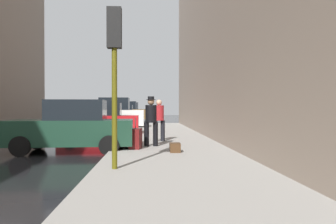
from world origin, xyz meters
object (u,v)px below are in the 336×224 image
(fire_hydrant, at_px, (129,133))
(duffel_bag, at_px, (175,148))
(parked_black_suv, at_px, (129,112))
(parked_bronze_suv, at_px, (125,112))
(parked_dark_green_sedan, at_px, (72,127))
(traffic_light, at_px, (114,52))
(pedestrian_with_fedora, at_px, (151,119))
(parked_red_hatchback, at_px, (100,120))
(parked_white_van, at_px, (112,115))
(pedestrian_in_red_jacket, at_px, (159,118))
(rolling_suitcase, at_px, (135,138))
(parked_blue_sedan, at_px, (121,115))

(fire_hydrant, height_order, duffel_bag, fire_hydrant)
(parked_black_suv, bearing_deg, parked_bronze_suv, -90.00)
(parked_dark_green_sedan, bearing_deg, traffic_light, -65.09)
(traffic_light, distance_m, pedestrian_with_fedora, 4.69)
(fire_hydrant, xyz_separation_m, duffel_bag, (1.62, -3.47, -0.21))
(parked_red_hatchback, xyz_separation_m, parked_white_van, (-0.00, 5.84, 0.18))
(parked_dark_green_sedan, height_order, fire_hydrant, parked_dark_green_sedan)
(parked_white_van, xyz_separation_m, parked_bronze_suv, (0.00, 13.03, 0.00))
(parked_black_suv, bearing_deg, traffic_light, -87.01)
(traffic_light, xyz_separation_m, duffel_bag, (1.57, 2.68, -2.47))
(parked_white_van, distance_m, parked_black_suv, 19.14)
(parked_red_hatchback, xyz_separation_m, parked_black_suv, (-0.00, 24.98, 0.18))
(pedestrian_in_red_jacket, xyz_separation_m, duffel_bag, (0.39, -3.41, -0.81))
(parked_dark_green_sedan, xyz_separation_m, parked_bronze_suv, (-0.00, 25.37, 0.18))
(pedestrian_in_red_jacket, bearing_deg, parked_dark_green_sedan, -145.31)
(traffic_light, xyz_separation_m, rolling_suitcase, (0.32, 3.61, -2.27))
(pedestrian_in_red_jacket, distance_m, rolling_suitcase, 2.70)
(parked_blue_sedan, height_order, pedestrian_in_red_jacket, pedestrian_in_red_jacket)
(parked_black_suv, relative_size, pedestrian_with_fedora, 2.63)
(pedestrian_with_fedora, relative_size, duffel_bag, 4.04)
(parked_dark_green_sedan, distance_m, rolling_suitcase, 2.23)
(parked_bronze_suv, height_order, rolling_suitcase, parked_bronze_suv)
(pedestrian_with_fedora, xyz_separation_m, duffel_bag, (0.73, -1.64, -0.85))
(fire_hydrant, relative_size, rolling_suitcase, 0.68)
(parked_white_van, height_order, parked_bronze_suv, same)
(parked_red_hatchback, bearing_deg, duffel_bag, -66.31)
(parked_dark_green_sedan, distance_m, pedestrian_with_fedora, 2.73)
(parked_blue_sedan, height_order, parked_black_suv, parked_black_suv)
(parked_dark_green_sedan, xyz_separation_m, duffel_bag, (3.43, -1.31, -0.56))
(traffic_light, xyz_separation_m, pedestrian_in_red_jacket, (1.18, 6.09, -1.65))
(pedestrian_with_fedora, bearing_deg, pedestrian_in_red_jacket, 79.11)
(parked_dark_green_sedan, bearing_deg, parked_white_van, 90.00)
(parked_blue_sedan, relative_size, fire_hydrant, 5.98)
(fire_hydrant, bearing_deg, parked_blue_sedan, 96.10)
(parked_black_suv, relative_size, traffic_light, 1.30)
(parked_black_suv, bearing_deg, pedestrian_with_fedora, -85.05)
(parked_black_suv, distance_m, pedestrian_in_red_jacket, 29.53)
(parked_bronze_suv, height_order, traffic_light, traffic_light)
(parked_blue_sedan, relative_size, pedestrian_in_red_jacket, 2.46)
(parked_bronze_suv, bearing_deg, pedestrian_in_red_jacket, -82.56)
(parked_white_van, distance_m, pedestrian_with_fedora, 12.31)
(parked_white_van, bearing_deg, fire_hydrant, -79.95)
(parked_blue_sedan, height_order, traffic_light, traffic_light)
(traffic_light, bearing_deg, rolling_suitcase, 84.99)
(parked_red_hatchback, distance_m, rolling_suitcase, 7.22)
(parked_blue_sedan, height_order, duffel_bag, parked_blue_sedan)
(parked_bronze_suv, distance_m, rolling_suitcase, 25.84)
(rolling_suitcase, bearing_deg, parked_white_van, 99.69)
(duffel_bag, bearing_deg, parked_dark_green_sedan, 159.09)
(parked_black_suv, xyz_separation_m, fire_hydrant, (1.80, -29.32, -0.54))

